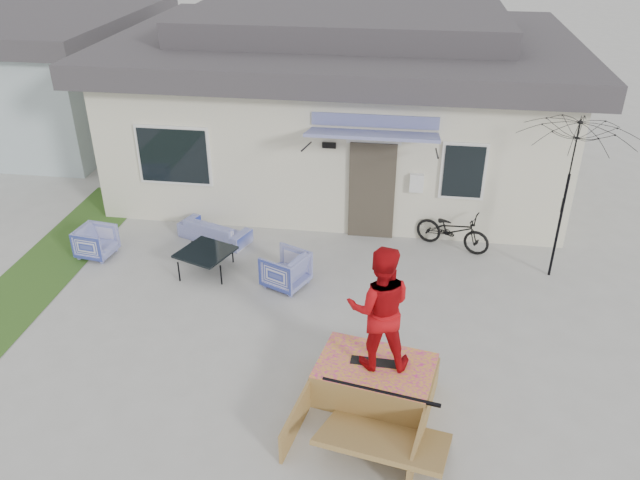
# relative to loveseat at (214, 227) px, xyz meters

# --- Properties ---
(ground) EXTENTS (90.00, 90.00, 0.00)m
(ground) POSITION_rel_loveseat_xyz_m (2.24, -3.84, -0.30)
(ground) COLOR #A1A09B
(ground) RESTS_ON ground
(grass_strip) EXTENTS (1.40, 8.00, 0.01)m
(grass_strip) POSITION_rel_loveseat_xyz_m (-2.96, -1.84, -0.30)
(grass_strip) COLOR #2B4F1C
(grass_strip) RESTS_ON ground
(house) EXTENTS (10.80, 8.49, 4.10)m
(house) POSITION_rel_loveseat_xyz_m (2.24, 4.15, 1.64)
(house) COLOR beige
(house) RESTS_ON ground
(neighbor_house) EXTENTS (8.60, 7.60, 3.50)m
(neighbor_house) POSITION_rel_loveseat_xyz_m (-8.26, 6.16, 1.48)
(neighbor_house) COLOR #A6B8BE
(neighbor_house) RESTS_ON ground
(loveseat) EXTENTS (1.61, 0.96, 0.60)m
(loveseat) POSITION_rel_loveseat_xyz_m (0.00, 0.00, 0.00)
(loveseat) COLOR #253496
(loveseat) RESTS_ON ground
(armchair_left) EXTENTS (0.71, 0.75, 0.69)m
(armchair_left) POSITION_rel_loveseat_xyz_m (-2.15, -1.00, 0.04)
(armchair_left) COLOR #253496
(armchair_left) RESTS_ON ground
(armchair_right) EXTENTS (0.92, 0.94, 0.75)m
(armchair_right) POSITION_rel_loveseat_xyz_m (1.82, -1.54, 0.07)
(armchair_right) COLOR #253496
(armchair_right) RESTS_ON ground
(coffee_table) EXTENTS (1.18, 1.18, 0.45)m
(coffee_table) POSITION_rel_loveseat_xyz_m (0.21, -1.28, -0.08)
(coffee_table) COLOR black
(coffee_table) RESTS_ON ground
(bicycle) EXTENTS (1.65, 1.09, 1.00)m
(bicycle) POSITION_rel_loveseat_xyz_m (4.94, 0.35, 0.20)
(bicycle) COLOR black
(bicycle) RESTS_ON ground
(patio_umbrella) EXTENTS (2.41, 2.30, 2.20)m
(patio_umbrella) POSITION_rel_loveseat_xyz_m (6.78, -0.46, 1.45)
(patio_umbrella) COLOR black
(patio_umbrella) RESTS_ON ground
(skate_ramp) EXTENTS (2.02, 2.45, 0.55)m
(skate_ramp) POSITION_rel_loveseat_xyz_m (3.66, -4.25, -0.03)
(skate_ramp) COLOR olive
(skate_ramp) RESTS_ON ground
(skateboard) EXTENTS (0.76, 0.22, 0.05)m
(skateboard) POSITION_rel_loveseat_xyz_m (3.67, -4.20, 0.27)
(skateboard) COLOR black
(skateboard) RESTS_ON skate_ramp
(skater) EXTENTS (0.98, 0.79, 1.88)m
(skater) POSITION_rel_loveseat_xyz_m (3.67, -4.20, 1.23)
(skater) COLOR #B10B10
(skater) RESTS_ON skateboard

